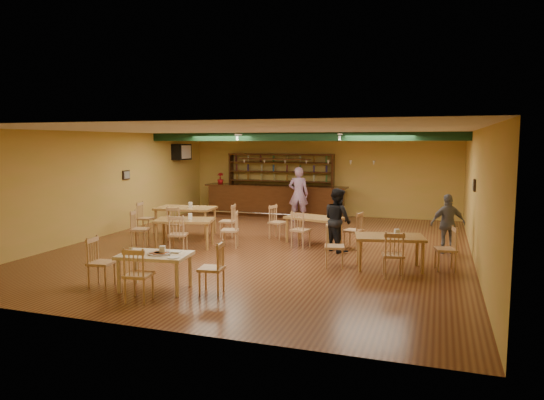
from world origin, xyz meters
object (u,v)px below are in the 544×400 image
(dining_table_b, at_px, (314,230))
(dining_table_c, at_px, (185,233))
(bar_counter, at_px, (275,201))
(patron_right_a, at_px, (337,220))
(near_table, at_px, (155,272))
(dining_table_d, at_px, (389,252))
(patron_bar, at_px, (298,194))
(dining_table_a, at_px, (186,221))

(dining_table_b, relative_size, dining_table_c, 0.97)
(bar_counter, bearing_deg, patron_right_a, -56.97)
(near_table, bearing_deg, dining_table_d, 29.54)
(dining_table_d, height_order, patron_bar, patron_bar)
(dining_table_a, relative_size, patron_bar, 0.88)
(patron_bar, bearing_deg, dining_table_a, 48.47)
(bar_counter, xyz_separation_m, dining_table_a, (-1.27, -4.43, -0.15))
(dining_table_d, bearing_deg, dining_table_a, 149.31)
(dining_table_d, bearing_deg, patron_bar, 110.77)
(bar_counter, xyz_separation_m, dining_table_b, (2.53, -4.33, -0.21))
(dining_table_b, bearing_deg, patron_right_a, -29.29)
(patron_right_a, bearing_deg, near_table, 104.54)
(dining_table_b, relative_size, patron_bar, 0.76)
(dining_table_c, relative_size, near_table, 1.16)
(dining_table_c, bearing_deg, patron_right_a, -3.75)
(bar_counter, xyz_separation_m, patron_bar, (1.12, -0.83, 0.37))
(bar_counter, height_order, dining_table_d, bar_counter)
(near_table, height_order, patron_right_a, patron_right_a)
(dining_table_c, distance_m, patron_bar, 5.36)
(dining_table_b, height_order, dining_table_c, dining_table_c)
(dining_table_b, xyz_separation_m, near_table, (-1.73, -5.11, -0.02))
(bar_counter, xyz_separation_m, near_table, (0.81, -9.44, -0.23))
(patron_bar, distance_m, patron_right_a, 4.84)
(bar_counter, relative_size, dining_table_a, 3.20)
(near_table, bearing_deg, patron_right_a, 52.30)
(near_table, distance_m, patron_bar, 8.64)
(dining_table_c, xyz_separation_m, dining_table_d, (5.24, -0.59, -0.01))
(bar_counter, height_order, near_table, bar_counter)
(dining_table_b, xyz_separation_m, patron_bar, (-1.41, 3.50, 0.58))
(dining_table_a, relative_size, dining_table_b, 1.16)
(dining_table_d, distance_m, patron_bar, 6.75)
(near_table, bearing_deg, dining_table_b, 64.01)
(dining_table_c, bearing_deg, dining_table_a, 102.22)
(dining_table_d, height_order, near_table, dining_table_d)
(bar_counter, xyz_separation_m, dining_table_c, (-0.51, -5.90, -0.20))
(dining_table_d, distance_m, near_table, 4.91)
(bar_counter, height_order, dining_table_a, bar_counter)
(dining_table_a, height_order, patron_bar, patron_bar)
(patron_bar, bearing_deg, bar_counter, -44.25)
(dining_table_c, height_order, patron_bar, patron_bar)
(dining_table_a, bearing_deg, dining_table_d, -25.45)
(near_table, xyz_separation_m, patron_bar, (0.32, 8.61, 0.60))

